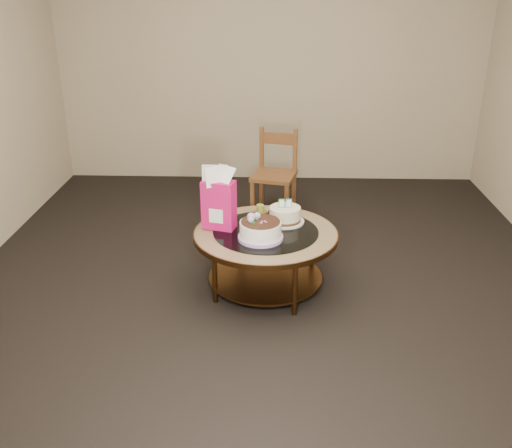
{
  "coord_description": "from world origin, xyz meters",
  "views": [
    {
      "loc": [
        0.05,
        -3.63,
        2.1
      ],
      "look_at": [
        -0.07,
        0.02,
        0.5
      ],
      "focal_mm": 40.0,
      "sensor_mm": 36.0,
      "label": 1
    }
  ],
  "objects_px": {
    "gift_bag": "(219,198)",
    "dining_chair": "(275,174)",
    "cream_cake": "(285,215)",
    "decorated_cake": "(260,231)",
    "coffee_table": "(266,241)"
  },
  "relations": [
    {
      "from": "gift_bag",
      "to": "dining_chair",
      "type": "xyz_separation_m",
      "value": [
        0.39,
        1.35,
        -0.27
      ]
    },
    {
      "from": "cream_cake",
      "to": "gift_bag",
      "type": "xyz_separation_m",
      "value": [
        -0.46,
        -0.11,
        0.17
      ]
    },
    {
      "from": "decorated_cake",
      "to": "dining_chair",
      "type": "height_order",
      "value": "dining_chair"
    },
    {
      "from": "dining_chair",
      "to": "coffee_table",
      "type": "bearing_deg",
      "value": -78.94
    },
    {
      "from": "coffee_table",
      "to": "cream_cake",
      "type": "xyz_separation_m",
      "value": [
        0.14,
        0.16,
        0.14
      ]
    },
    {
      "from": "cream_cake",
      "to": "dining_chair",
      "type": "relative_size",
      "value": 0.35
    },
    {
      "from": "coffee_table",
      "to": "decorated_cake",
      "type": "distance_m",
      "value": 0.19
    },
    {
      "from": "decorated_cake",
      "to": "gift_bag",
      "type": "bearing_deg",
      "value": 148.5
    },
    {
      "from": "coffee_table",
      "to": "dining_chair",
      "type": "xyz_separation_m",
      "value": [
        0.06,
        1.4,
        0.03
      ]
    },
    {
      "from": "dining_chair",
      "to": "cream_cake",
      "type": "bearing_deg",
      "value": -73.01
    },
    {
      "from": "coffee_table",
      "to": "gift_bag",
      "type": "bearing_deg",
      "value": 171.24
    },
    {
      "from": "coffee_table",
      "to": "gift_bag",
      "type": "height_order",
      "value": "gift_bag"
    },
    {
      "from": "cream_cake",
      "to": "gift_bag",
      "type": "bearing_deg",
      "value": -171.43
    },
    {
      "from": "cream_cake",
      "to": "decorated_cake",
      "type": "bearing_deg",
      "value": -125.31
    },
    {
      "from": "cream_cake",
      "to": "dining_chair",
      "type": "height_order",
      "value": "dining_chair"
    }
  ]
}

